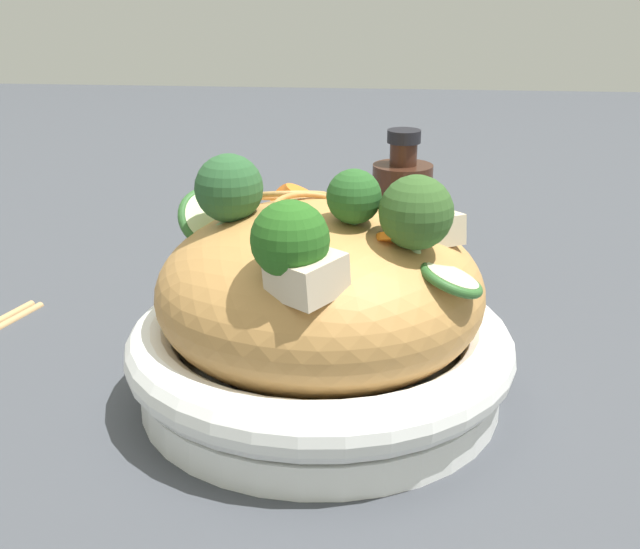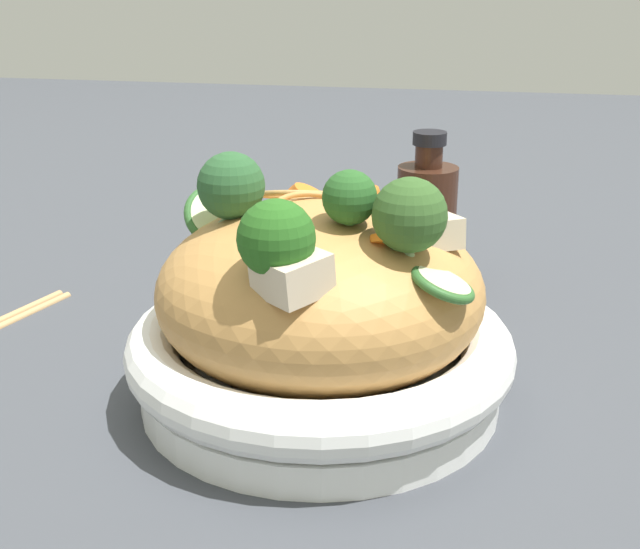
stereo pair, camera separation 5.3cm
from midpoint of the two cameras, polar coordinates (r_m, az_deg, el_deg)
name	(u,v)px [view 2 (the right image)]	position (r m, az deg, el deg)	size (l,w,h in m)	color
ground_plane	(320,397)	(0.61, 2.51, -8.30)	(3.00, 3.00, 0.00)	#3C3F45
serving_bowl	(320,358)	(0.59, 2.56, -5.70)	(0.27, 0.27, 0.06)	white
noodle_heap	(320,290)	(0.57, 2.63, -1.11)	(0.22, 0.22, 0.12)	#BA8546
broccoli_florets	(311,212)	(0.51, 2.31, 4.19)	(0.18, 0.14, 0.06)	#98B069
carrot_coins	(338,208)	(0.59, 3.80, 4.48)	(0.12, 0.14, 0.03)	orange
zucchini_slices	(298,240)	(0.56, 1.19, 2.32)	(0.21, 0.12, 0.04)	beige
chicken_chunks	(342,258)	(0.50, 4.48, 1.05)	(0.12, 0.13, 0.03)	beige
soy_sauce_bottle	(426,223)	(0.79, 9.04, 3.45)	(0.06, 0.06, 0.15)	#381E14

